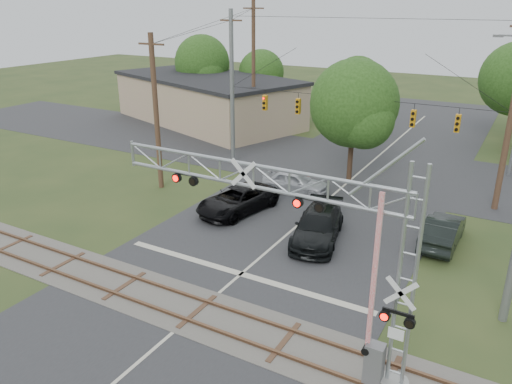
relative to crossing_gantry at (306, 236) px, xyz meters
The scene contains 13 objects.
ground 7.05m from the crossing_gantry, 161.51° to the right, with size 160.00×160.00×0.00m, color #2D3F1D.
road_main 10.82m from the crossing_gantry, 120.27° to the left, with size 14.00×90.00×0.02m, color #2C2C2F.
road_cross 23.39m from the crossing_gantry, 102.32° to the left, with size 90.00×12.00×0.02m, color #2C2C2F.
railroad_track 6.85m from the crossing_gantry, behind, with size 90.00×3.20×0.17m.
crossing_gantry is the anchor object (origin of this frame).
traffic_signal_span 18.81m from the crossing_gantry, 102.22° to the left, with size 19.34×0.36×11.50m.
pickup_black 14.13m from the crossing_gantry, 131.31° to the left, with size 2.55×5.53×1.54m, color black.
car_dark 10.34m from the crossing_gantry, 109.65° to the left, with size 2.26×5.55×1.61m, color black.
sedan_silver 17.04m from the crossing_gantry, 116.17° to the left, with size 1.78×4.43×1.51m, color #B1B4B9.
suv_dark 12.71m from the crossing_gantry, 77.20° to the left, with size 1.66×4.75×1.56m, color black.
commercial_building 38.22m from the crossing_gantry, 129.79° to the left, with size 22.68×16.48×4.78m.
utility_poles 21.48m from the crossing_gantry, 97.24° to the left, with size 24.87×29.16×13.54m.
treeline 32.93m from the crossing_gantry, 97.17° to the left, with size 52.84×25.45×8.95m.
Camera 1 is at (10.70, -11.93, 11.98)m, focal length 35.00 mm.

